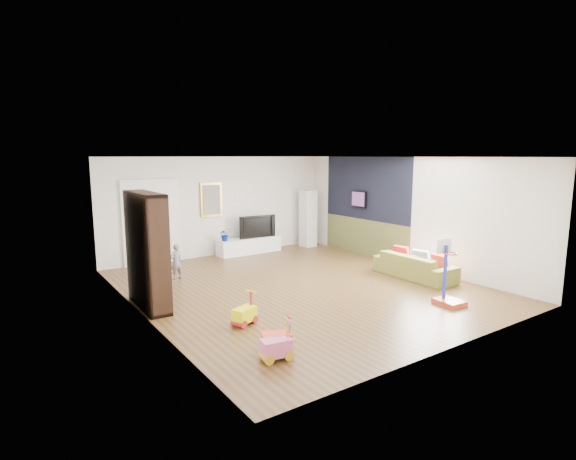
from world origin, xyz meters
TOP-DOWN VIEW (x-y plane):
  - floor at (0.00, 0.00)m, footprint 6.50×7.50m
  - ceiling at (0.00, 0.00)m, footprint 6.50×7.50m
  - wall_back at (0.00, 3.75)m, footprint 6.50×0.00m
  - wall_front at (0.00, -3.75)m, footprint 6.50×0.00m
  - wall_left at (-3.25, 0.00)m, footprint 0.00×7.50m
  - wall_right at (3.25, 0.00)m, footprint 0.00×7.50m
  - navy_accent at (3.23, 1.40)m, footprint 0.01×3.20m
  - olive_wainscot at (3.23, 1.40)m, footprint 0.01×3.20m
  - doorway at (-1.90, 3.71)m, footprint 1.45×0.06m
  - painting_back at (-0.25, 3.71)m, footprint 0.62×0.06m
  - artwork_right at (3.17, 1.60)m, footprint 0.04×0.56m
  - media_console at (0.75, 3.43)m, footprint 1.90×0.54m
  - tall_cabinet at (2.72, 3.30)m, footprint 0.41×0.41m
  - bookshelf at (-3.01, 0.48)m, footprint 0.38×1.43m
  - sofa at (2.54, -0.94)m, footprint 0.74×1.89m
  - basketball_hoop at (1.61, -2.54)m, footprint 0.46×0.54m
  - ride_on_yellow at (-2.01, -1.27)m, footprint 0.46×0.37m
  - ride_on_orange at (-2.15, -2.47)m, footprint 0.48×0.40m
  - ride_on_pink at (-2.27, -2.64)m, footprint 0.44×0.31m
  - child at (-1.93, 1.98)m, footprint 0.33×0.26m
  - tv at (0.97, 3.43)m, footprint 1.10×0.22m
  - vase_plant at (-0.02, 3.40)m, footprint 0.35×0.31m
  - pillow_left at (2.72, -1.46)m, footprint 0.10×0.36m
  - pillow_center at (2.72, -0.96)m, footprint 0.19×0.40m
  - pillow_right at (2.72, -0.39)m, footprint 0.15×0.39m

SIDE VIEW (x-z plane):
  - floor at x=0.00m, z-range 0.00..0.00m
  - media_console at x=0.75m, z-range 0.00..0.44m
  - ride_on_yellow at x=-2.01m, z-range 0.00..0.53m
  - ride_on_pink at x=-2.27m, z-range 0.00..0.54m
  - ride_on_orange at x=-2.15m, z-range 0.00..0.55m
  - sofa at x=2.54m, z-range 0.00..0.55m
  - child at x=-1.93m, z-range 0.00..0.80m
  - pillow_left at x=2.72m, z-range 0.25..0.62m
  - pillow_center at x=2.72m, z-range 0.24..0.63m
  - pillow_right at x=2.72m, z-range 0.25..0.62m
  - olive_wainscot at x=3.23m, z-range 0.00..1.00m
  - basketball_hoop at x=1.61m, z-range 0.00..1.22m
  - vase_plant at x=-0.02m, z-range 0.44..0.80m
  - tv at x=0.97m, z-range 0.44..1.07m
  - tall_cabinet at x=2.72m, z-range 0.00..1.70m
  - bookshelf at x=-3.01m, z-range 0.00..2.09m
  - doorway at x=-1.90m, z-range 0.00..2.10m
  - wall_back at x=0.00m, z-range 0.00..2.70m
  - wall_front at x=0.00m, z-range 0.00..2.70m
  - wall_left at x=-3.25m, z-range 0.00..2.70m
  - wall_right at x=3.25m, z-range 0.00..2.70m
  - artwork_right at x=3.17m, z-range 1.32..1.78m
  - painting_back at x=-0.25m, z-range 1.09..2.01m
  - navy_accent at x=3.23m, z-range 1.00..2.70m
  - ceiling at x=0.00m, z-range 2.70..2.70m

